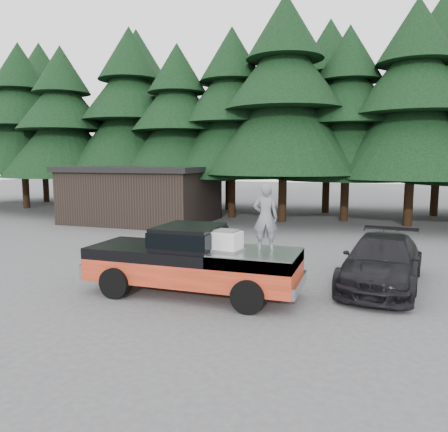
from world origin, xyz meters
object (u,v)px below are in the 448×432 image
(air_compressor, at_px, (227,242))
(utility_building, at_px, (143,194))
(man_on_bed, at_px, (265,217))
(parked_car, at_px, (382,261))
(pickup_truck, at_px, (193,271))

(air_compressor, bearing_deg, utility_building, 135.66)
(man_on_bed, relative_size, parked_car, 0.35)
(utility_building, bearing_deg, air_compressor, -52.99)
(man_on_bed, relative_size, utility_building, 0.21)
(parked_car, bearing_deg, man_on_bed, -135.28)
(utility_building, bearing_deg, man_on_bed, -49.37)
(air_compressor, relative_size, parked_car, 0.14)
(pickup_truck, distance_m, air_compressor, 1.40)
(pickup_truck, xyz_separation_m, parked_car, (4.96, 2.51, 0.07))
(pickup_truck, distance_m, man_on_bed, 2.52)
(pickup_truck, xyz_separation_m, air_compressor, (1.05, -0.20, 0.91))
(man_on_bed, distance_m, parked_car, 4.03)
(parked_car, bearing_deg, pickup_truck, -145.70)
(man_on_bed, bearing_deg, utility_building, -62.03)
(air_compressor, relative_size, man_on_bed, 0.41)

